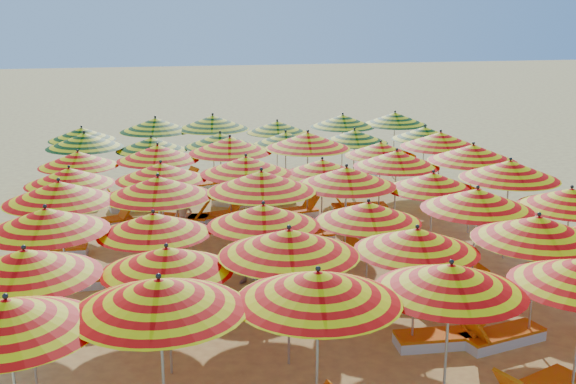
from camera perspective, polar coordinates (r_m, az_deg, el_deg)
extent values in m
plane|color=#F7D26E|center=(18.79, 0.30, -5.10)|extent=(120.00, 120.00, 0.00)
cone|color=#F46800|center=(10.52, -21.30, -9.04)|extent=(2.61, 2.61, 0.47)
sphere|color=black|center=(10.42, -21.44, -7.68)|extent=(0.08, 0.08, 0.08)
cylinder|color=silver|center=(10.94, -9.87, -13.30)|extent=(0.05, 0.05, 2.53)
cone|color=#F46800|center=(10.47, -10.13, -7.98)|extent=(3.25, 3.25, 0.48)
sphere|color=black|center=(10.37, -10.20, -6.57)|extent=(0.08, 0.08, 0.08)
cylinder|color=silver|center=(11.12, 2.31, -12.66)|extent=(0.05, 0.05, 2.51)
cone|color=#F46800|center=(10.66, 2.37, -7.46)|extent=(3.32, 3.32, 0.48)
sphere|color=black|center=(10.56, 2.39, -6.08)|extent=(0.08, 0.08, 0.08)
cylinder|color=silver|center=(11.94, 12.44, -11.29)|extent=(0.05, 0.05, 2.40)
cone|color=#F46800|center=(11.53, 12.73, -6.63)|extent=(2.43, 2.43, 0.46)
sphere|color=black|center=(11.44, 12.80, -5.40)|extent=(0.08, 0.08, 0.08)
cylinder|color=silver|center=(12.88, -19.65, -9.73)|extent=(0.05, 0.05, 2.44)
cone|color=#F46800|center=(12.50, -20.06, -5.29)|extent=(2.50, 2.50, 0.47)
sphere|color=black|center=(12.41, -20.17, -4.13)|extent=(0.08, 0.08, 0.08)
cylinder|color=silver|center=(12.86, -9.37, -9.44)|extent=(0.04, 0.04, 2.29)
cone|color=#F46800|center=(12.49, -9.56, -5.28)|extent=(2.93, 2.93, 0.44)
sphere|color=black|center=(12.41, -9.61, -4.19)|extent=(0.08, 0.08, 0.08)
cylinder|color=silver|center=(12.97, 0.07, -8.52)|extent=(0.05, 0.05, 2.50)
cone|color=#F46800|center=(12.58, 0.08, -3.99)|extent=(3.30, 3.30, 0.48)
sphere|color=black|center=(12.50, 0.08, -2.80)|extent=(0.08, 0.08, 0.08)
cylinder|color=silver|center=(13.78, 9.95, -7.71)|extent=(0.04, 0.04, 2.32)
cone|color=#F46800|center=(13.43, 10.14, -3.74)|extent=(2.44, 2.44, 0.44)
sphere|color=black|center=(13.36, 10.18, -2.70)|extent=(0.08, 0.08, 0.08)
cylinder|color=silver|center=(14.60, 18.80, -6.71)|extent=(0.05, 0.05, 2.46)
cone|color=#F46800|center=(14.26, 19.15, -2.71)|extent=(3.13, 3.13, 0.47)
sphere|color=black|center=(14.19, 19.24, -1.67)|extent=(0.08, 0.08, 0.08)
cylinder|color=silver|center=(15.15, -18.26, -5.92)|extent=(0.05, 0.05, 2.44)
cone|color=#F46800|center=(14.82, -18.58, -2.08)|extent=(2.97, 2.97, 0.47)
sphere|color=black|center=(14.75, -18.66, -1.09)|extent=(0.08, 0.08, 0.08)
cylinder|color=silver|center=(14.89, -10.40, -6.10)|extent=(0.04, 0.04, 2.28)
cone|color=#F46800|center=(14.57, -10.57, -2.46)|extent=(2.65, 2.65, 0.43)
sphere|color=black|center=(14.50, -10.62, -1.52)|extent=(0.08, 0.08, 0.08)
cylinder|color=silver|center=(15.06, -1.92, -5.50)|extent=(0.04, 0.04, 2.33)
cone|color=#F46800|center=(14.75, -1.96, -1.82)|extent=(3.01, 3.01, 0.44)
sphere|color=black|center=(14.68, -1.97, -0.87)|extent=(0.08, 0.08, 0.08)
cylinder|color=silver|center=(15.57, 6.26, -5.04)|extent=(0.04, 0.04, 2.26)
cone|color=#F46800|center=(15.27, 6.36, -1.57)|extent=(2.43, 2.43, 0.43)
sphere|color=black|center=(15.20, 6.38, -0.68)|extent=(0.08, 0.08, 0.08)
cylinder|color=silver|center=(16.41, 14.48, -4.09)|extent=(0.05, 0.05, 2.43)
cone|color=#F46800|center=(16.11, 14.72, -0.54)|extent=(2.63, 2.63, 0.46)
sphere|color=black|center=(16.04, 14.78, 0.38)|extent=(0.08, 0.08, 0.08)
cylinder|color=silver|center=(17.49, 21.15, -3.63)|extent=(0.04, 0.04, 2.33)
cone|color=#F46800|center=(17.22, 21.46, -0.44)|extent=(2.68, 2.68, 0.44)
sphere|color=black|center=(17.16, 21.53, 0.38)|extent=(0.08, 0.08, 0.08)
cylinder|color=silver|center=(17.03, -17.35, -3.49)|extent=(0.05, 0.05, 2.49)
cone|color=#F46800|center=(16.74, -17.63, 0.03)|extent=(3.23, 3.23, 0.47)
sphere|color=black|center=(16.68, -17.70, 0.94)|extent=(0.08, 0.08, 0.08)
cylinder|color=silver|center=(16.95, -10.05, -3.11)|extent=(0.05, 0.05, 2.49)
cone|color=#F46800|center=(16.66, -10.21, 0.43)|extent=(2.67, 2.67, 0.47)
sphere|color=black|center=(16.59, -10.26, 1.34)|extent=(0.08, 0.08, 0.08)
cylinder|color=silver|center=(16.98, -2.08, -2.76)|extent=(0.05, 0.05, 2.55)
cone|color=#F46800|center=(16.68, -2.12, 0.87)|extent=(3.29, 3.29, 0.49)
sphere|color=black|center=(16.62, -2.12, 1.81)|extent=(0.09, 0.09, 0.09)
cylinder|color=silver|center=(17.85, 4.56, -2.08)|extent=(0.05, 0.05, 2.46)
cone|color=#F46800|center=(17.57, 4.63, 1.25)|extent=(2.92, 2.92, 0.47)
sphere|color=black|center=(17.51, 4.65, 2.10)|extent=(0.08, 0.08, 0.08)
cylinder|color=silver|center=(18.29, 11.23, -2.18)|extent=(0.04, 0.04, 2.29)
cone|color=#F46800|center=(18.04, 11.39, 0.83)|extent=(2.87, 2.87, 0.44)
sphere|color=black|center=(17.98, 11.43, 1.61)|extent=(0.08, 0.08, 0.08)
cylinder|color=silver|center=(19.11, 16.88, -1.48)|extent=(0.05, 0.05, 2.50)
cone|color=#F46800|center=(18.85, 17.12, 1.69)|extent=(3.31, 3.31, 0.48)
sphere|color=black|center=(18.79, 17.18, 2.51)|extent=(0.08, 0.08, 0.08)
cylinder|color=silver|center=(19.34, -16.67, -1.63)|extent=(0.04, 0.04, 2.27)
cone|color=#F46800|center=(19.10, -16.88, 1.21)|extent=(2.94, 2.94, 0.43)
sphere|color=black|center=(19.05, -16.94, 1.94)|extent=(0.08, 0.08, 0.08)
cylinder|color=silver|center=(19.03, -9.87, -1.36)|extent=(0.04, 0.04, 2.35)
cone|color=#F46800|center=(18.78, -10.00, 1.62)|extent=(2.54, 2.54, 0.45)
sphere|color=black|center=(18.73, -10.04, 2.39)|extent=(0.08, 0.08, 0.08)
cylinder|color=silver|center=(19.19, -3.30, -0.91)|extent=(0.05, 0.05, 2.42)
cone|color=#F46800|center=(18.94, -3.34, 2.14)|extent=(2.45, 2.45, 0.46)
sphere|color=black|center=(18.88, -3.36, 2.93)|extent=(0.08, 0.08, 0.08)
cylinder|color=silver|center=(19.89, 2.69, -0.68)|extent=(0.04, 0.04, 2.20)
cone|color=#F46800|center=(19.66, 2.72, 2.00)|extent=(2.25, 2.25, 0.42)
sphere|color=black|center=(19.61, 2.73, 2.68)|extent=(0.07, 0.07, 0.07)
cylinder|color=silver|center=(20.33, 8.46, -0.22)|extent=(0.05, 0.05, 2.38)
cone|color=#F46800|center=(20.09, 8.57, 2.62)|extent=(2.89, 2.89, 0.45)
sphere|color=black|center=(20.04, 8.60, 3.35)|extent=(0.08, 0.08, 0.08)
cylinder|color=silver|center=(20.95, 14.21, 0.10)|extent=(0.05, 0.05, 2.50)
cone|color=#F46800|center=(20.71, 14.40, 3.01)|extent=(2.67, 2.67, 0.48)
sphere|color=black|center=(20.66, 14.45, 3.75)|extent=(0.08, 0.08, 0.08)
cylinder|color=silver|center=(21.46, -16.06, -0.03)|extent=(0.04, 0.04, 2.25)
cone|color=#F46800|center=(21.24, -16.24, 2.52)|extent=(2.30, 2.30, 0.43)
sphere|color=black|center=(21.19, -16.29, 3.18)|extent=(0.08, 0.08, 0.08)
cylinder|color=silver|center=(21.28, -10.13, 0.37)|extent=(0.05, 0.05, 2.37)
cone|color=#F46800|center=(21.05, -10.26, 3.08)|extent=(2.93, 2.93, 0.45)
sphere|color=black|center=(21.00, -10.29, 3.77)|extent=(0.08, 0.08, 0.08)
cylinder|color=silver|center=(21.61, -4.56, 0.92)|extent=(0.05, 0.05, 2.48)
cone|color=#F46800|center=(21.38, -4.61, 3.72)|extent=(3.02, 3.02, 0.47)
sphere|color=black|center=(21.33, -4.63, 4.44)|extent=(0.08, 0.08, 0.08)
cylinder|color=silver|center=(21.87, 1.55, 1.24)|extent=(0.05, 0.05, 2.57)
cone|color=#F46800|center=(21.64, 1.57, 4.11)|extent=(2.92, 2.92, 0.49)
sphere|color=black|center=(21.59, 1.58, 4.84)|extent=(0.09, 0.09, 0.09)
cylinder|color=silver|center=(22.45, 7.24, 1.00)|extent=(0.04, 0.04, 2.20)
cone|color=#F46800|center=(22.24, 7.32, 3.39)|extent=(2.32, 2.32, 0.42)
sphere|color=black|center=(22.20, 7.34, 4.00)|extent=(0.07, 0.07, 0.07)
cylinder|color=silver|center=(22.98, 11.81, 1.46)|extent=(0.05, 0.05, 2.46)
cone|color=#F46800|center=(22.76, 11.95, 4.08)|extent=(2.91, 2.91, 0.47)
sphere|color=black|center=(22.72, 11.99, 4.75)|extent=(0.08, 0.08, 0.08)
cylinder|color=silver|center=(23.56, -15.61, 1.47)|extent=(0.05, 0.05, 2.40)
cone|color=#7A7B05|center=(23.35, -15.78, 3.95)|extent=(2.54, 2.54, 0.46)
sphere|color=black|center=(23.31, -15.82, 4.58)|extent=(0.08, 0.08, 0.08)
cylinder|color=silver|center=(23.28, -10.62, 1.40)|extent=(0.04, 0.04, 2.24)
cone|color=#7A7B05|center=(23.08, -10.74, 3.75)|extent=(2.65, 2.65, 0.43)
sphere|color=black|center=(23.03, -10.77, 4.35)|extent=(0.07, 0.07, 0.07)
cylinder|color=silver|center=(23.38, -5.32, 1.73)|extent=(0.04, 0.04, 2.30)
cone|color=#7A7B05|center=(23.18, -5.38, 4.13)|extent=(3.04, 3.04, 0.44)
sphere|color=black|center=(23.14, -5.39, 4.74)|extent=(0.08, 0.08, 0.08)
cylinder|color=silver|center=(23.77, -0.19, 1.94)|extent=(0.04, 0.04, 2.24)
cone|color=#7A7B05|center=(23.58, -0.19, 4.24)|extent=(2.41, 2.41, 0.43)
sphere|color=black|center=(23.53, -0.19, 4.83)|extent=(0.07, 0.07, 0.07)
cylinder|color=silver|center=(24.28, 5.22, 2.16)|extent=(0.04, 0.04, 2.25)
cone|color=#7A7B05|center=(24.09, 5.27, 4.42)|extent=(2.27, 2.27, 0.43)
sphere|color=black|center=(24.05, 5.28, 5.00)|extent=(0.07, 0.07, 0.07)
cylinder|color=silver|center=(25.20, 10.64, 2.43)|extent=(0.04, 0.04, 2.25)
cone|color=#7A7B05|center=(25.02, 10.74, 4.61)|extent=(2.57, 2.57, 0.43)
sphere|color=black|center=(24.98, 10.77, 5.17)|extent=(0.08, 0.08, 0.08)
cylinder|color=silver|center=(25.55, -15.83, 2.29)|extent=(0.04, 0.04, 2.25)
cone|color=#7A7B05|center=(25.37, -15.98, 4.44)|extent=(2.55, 2.55, 0.43)
sphere|color=black|center=(25.33, -16.02, 4.99)|extent=(0.08, 0.08, 0.08)
cylinder|color=silver|center=(25.58, -10.32, 2.88)|extent=(0.05, 0.05, 2.48)
cone|color=#7A7B05|center=(25.39, -10.43, 5.25)|extent=(3.29, 3.29, 0.47)
sphere|color=black|center=(25.34, -10.46, 5.86)|extent=(0.08, 0.08, 0.08)
cylinder|color=silver|center=(25.50, -5.90, 3.07)|extent=(0.05, 0.05, 2.54)
cone|color=#7A7B05|center=(25.30, -5.96, 5.51)|extent=(3.29, 3.29, 0.48)
sphere|color=black|center=(25.26, -5.98, 6.14)|extent=(0.08, 0.08, 0.08)
cylinder|color=silver|center=(26.14, -0.86, 3.09)|extent=(0.04, 0.04, 2.22)
cone|color=#7A7B05|center=(25.97, -0.86, 5.17)|extent=(2.44, 2.44, 0.42)
sphere|color=black|center=(25.93, -0.87, 5.70)|extent=(0.07, 0.07, 0.07)
cylinder|color=silver|center=(26.69, 4.30, 3.45)|extent=(0.05, 0.05, 2.38)
cone|color=#7A7B05|center=(26.51, 4.34, 5.64)|extent=(3.11, 3.11, 0.45)
sphere|color=black|center=(26.47, 4.35, 6.19)|extent=(0.08, 0.08, 0.08)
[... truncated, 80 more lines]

